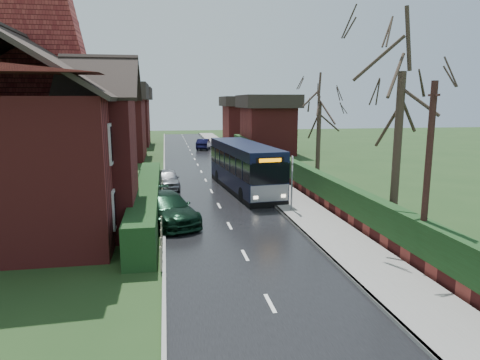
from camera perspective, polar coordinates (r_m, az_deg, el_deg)
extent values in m
plane|color=#263F1B|center=(18.47, -0.48, -7.93)|extent=(140.00, 140.00, 0.00)
cube|color=black|center=(28.05, -3.83, -1.52)|extent=(6.00, 100.00, 0.02)
cube|color=slate|center=(28.78, 4.61, -1.10)|extent=(2.50, 100.00, 0.14)
cube|color=gray|center=(28.51, 2.28, -1.19)|extent=(0.12, 100.00, 0.14)
cube|color=gray|center=(27.89, -10.07, -1.64)|extent=(0.12, 100.00, 0.10)
cube|color=black|center=(22.87, -12.27, -2.47)|extent=(1.20, 16.00, 1.60)
cube|color=maroon|center=(29.16, 7.57, -0.55)|extent=(0.30, 50.00, 0.60)
cube|color=black|center=(29.00, 7.61, 1.20)|extent=(0.60, 50.00, 1.20)
cube|color=maroon|center=(23.29, -25.12, 2.51)|extent=(8.00, 14.00, 6.00)
cube|color=maroon|center=(19.67, -17.51, 1.72)|extent=(2.50, 4.00, 6.00)
cube|color=brown|center=(27.00, -21.78, 16.93)|extent=(0.90, 1.40, 2.20)
cube|color=silver|center=(17.92, -16.34, -3.61)|extent=(0.08, 1.20, 1.60)
cube|color=black|center=(17.92, -16.24, -3.61)|extent=(0.03, 0.95, 1.35)
cube|color=silver|center=(17.49, -16.77, 4.68)|extent=(0.08, 1.20, 1.60)
cube|color=black|center=(17.49, -16.68, 4.69)|extent=(0.03, 0.95, 1.35)
cube|color=silver|center=(21.80, -15.20, -1.08)|extent=(0.08, 1.20, 1.60)
cube|color=black|center=(21.80, -15.13, -1.08)|extent=(0.03, 0.95, 1.35)
cube|color=silver|center=(21.45, -15.54, 5.74)|extent=(0.08, 1.20, 1.60)
cube|color=black|center=(21.45, -15.46, 5.74)|extent=(0.03, 0.95, 1.35)
cube|color=silver|center=(25.72, -14.42, 0.68)|extent=(0.08, 1.20, 1.60)
cube|color=black|center=(25.72, -14.35, 0.68)|extent=(0.03, 0.95, 1.35)
cube|color=silver|center=(25.43, -14.69, 6.46)|extent=(0.08, 1.20, 1.60)
cube|color=black|center=(25.42, -14.62, 6.47)|extent=(0.03, 0.95, 1.35)
cube|color=silver|center=(28.18, -14.04, 1.53)|extent=(0.08, 1.20, 1.60)
cube|color=black|center=(28.18, -13.98, 1.53)|extent=(0.03, 0.95, 1.35)
cube|color=silver|center=(27.91, -14.28, 6.81)|extent=(0.08, 1.20, 1.60)
cube|color=black|center=(27.91, -14.21, 6.81)|extent=(0.03, 0.95, 1.35)
cube|color=black|center=(28.31, 0.56, 0.34)|extent=(3.30, 10.31, 1.05)
cube|color=black|center=(28.14, 0.56, 2.50)|extent=(3.32, 10.31, 1.11)
cube|color=black|center=(28.03, 0.56, 4.23)|extent=(3.30, 10.31, 0.61)
cube|color=black|center=(28.43, 0.56, -1.02)|extent=(3.30, 10.31, 0.32)
cube|color=gray|center=(23.62, 3.94, -1.77)|extent=(2.21, 0.34, 0.92)
cube|color=black|center=(23.39, 4.00, 0.86)|extent=(2.07, 0.29, 1.20)
cube|color=black|center=(23.28, 4.02, 2.65)|extent=(1.61, 0.24, 0.32)
cube|color=#FF8C00|center=(23.24, 4.06, 2.64)|extent=(1.26, 0.17, 0.20)
cube|color=black|center=(23.76, 3.93, -3.25)|extent=(2.26, 0.36, 0.28)
cube|color=#FFF2CC|center=(23.36, 2.12, -2.36)|extent=(0.26, 0.08, 0.17)
cube|color=#FFF2CC|center=(23.89, 5.81, -2.11)|extent=(0.26, 0.08, 0.17)
cylinder|color=black|center=(25.05, 0.33, -1.94)|extent=(0.34, 0.91, 0.88)
cylinder|color=black|center=(25.68, 4.80, -1.67)|extent=(0.34, 0.91, 0.88)
cylinder|color=black|center=(31.22, -2.93, 0.53)|extent=(0.34, 0.91, 0.88)
cylinder|color=black|center=(31.73, 0.73, 0.70)|extent=(0.34, 0.91, 0.88)
imported|color=#9F9EA3|center=(29.38, -9.62, 0.15)|extent=(1.68, 3.80, 1.27)
imported|color=black|center=(21.02, -9.73, -3.73)|extent=(3.55, 5.39, 1.45)
imported|color=#111133|center=(52.86, -4.87, 4.81)|extent=(2.22, 4.12, 1.29)
cylinder|color=slate|center=(22.73, 6.92, -0.54)|extent=(0.09, 0.09, 3.03)
cube|color=silver|center=(22.52, 6.99, 2.71)|extent=(0.15, 0.46, 0.35)
cube|color=silver|center=(22.58, 6.97, 1.62)|extent=(0.13, 0.41, 0.30)
cylinder|color=black|center=(15.73, 23.68, 0.12)|extent=(0.22, 0.22, 6.49)
cube|color=black|center=(15.52, 24.44, 10.27)|extent=(0.25, 0.83, 0.07)
cylinder|color=#32261D|center=(19.00, 20.15, 2.82)|extent=(0.34, 0.34, 7.02)
cylinder|color=#362720|center=(30.70, 10.39, 4.78)|extent=(0.31, 0.31, 5.75)
cylinder|color=#382C21|center=(36.37, -23.59, 6.05)|extent=(0.33, 0.33, 7.15)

